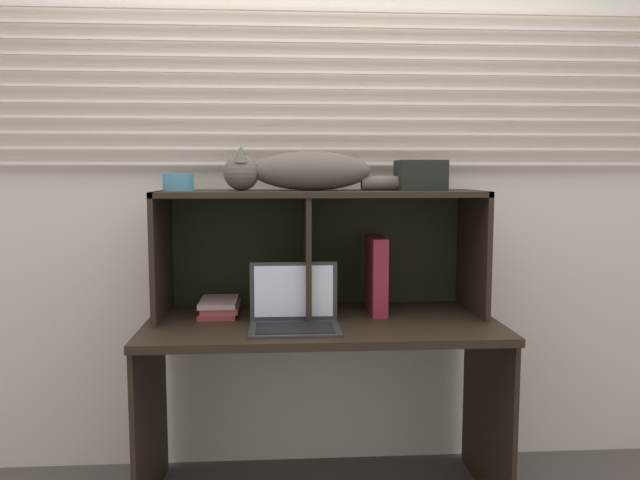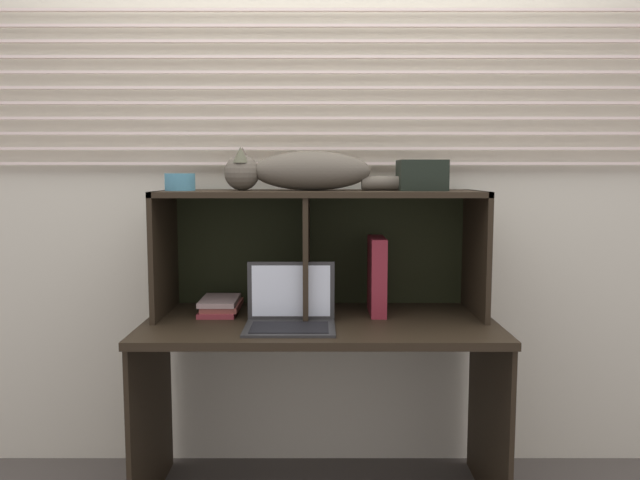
{
  "view_description": "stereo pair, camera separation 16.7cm",
  "coord_description": "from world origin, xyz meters",
  "px_view_note": "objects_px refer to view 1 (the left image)",
  "views": [
    {
      "loc": [
        -0.16,
        -2.17,
        1.28
      ],
      "look_at": [
        0.0,
        0.3,
        1.02
      ],
      "focal_mm": 35.1,
      "sensor_mm": 36.0,
      "label": 1
    },
    {
      "loc": [
        0.0,
        -2.17,
        1.28
      ],
      "look_at": [
        0.0,
        0.3,
        1.02
      ],
      "focal_mm": 35.1,
      "sensor_mm": 36.0,
      "label": 2
    }
  ],
  "objects_px": {
    "laptop": "(294,314)",
    "storage_box": "(420,175)",
    "binder_upright": "(376,275)",
    "small_basket": "(178,182)",
    "cat": "(301,171)",
    "book_stack": "(220,307)"
  },
  "relations": [
    {
      "from": "cat",
      "to": "binder_upright",
      "type": "bearing_deg",
      "value": -0.0
    },
    {
      "from": "laptop",
      "to": "small_basket",
      "type": "relative_size",
      "value": 2.77
    },
    {
      "from": "binder_upright",
      "to": "small_basket",
      "type": "xyz_separation_m",
      "value": [
        -0.78,
        0.0,
        0.37
      ]
    },
    {
      "from": "laptop",
      "to": "binder_upright",
      "type": "bearing_deg",
      "value": 33.82
    },
    {
      "from": "storage_box",
      "to": "cat",
      "type": "bearing_deg",
      "value": 180.0
    },
    {
      "from": "small_basket",
      "to": "binder_upright",
      "type": "bearing_deg",
      "value": 0.0
    },
    {
      "from": "laptop",
      "to": "storage_box",
      "type": "relative_size",
      "value": 1.78
    },
    {
      "from": "laptop",
      "to": "cat",
      "type": "bearing_deg",
      "value": 81.13
    },
    {
      "from": "binder_upright",
      "to": "small_basket",
      "type": "height_order",
      "value": "small_basket"
    },
    {
      "from": "cat",
      "to": "binder_upright",
      "type": "distance_m",
      "value": 0.51
    },
    {
      "from": "laptop",
      "to": "storage_box",
      "type": "bearing_deg",
      "value": 23.91
    },
    {
      "from": "cat",
      "to": "book_stack",
      "type": "bearing_deg",
      "value": 179.43
    },
    {
      "from": "binder_upright",
      "to": "book_stack",
      "type": "relative_size",
      "value": 1.3
    },
    {
      "from": "storage_box",
      "to": "book_stack",
      "type": "bearing_deg",
      "value": 179.77
    },
    {
      "from": "laptop",
      "to": "book_stack",
      "type": "xyz_separation_m",
      "value": [
        -0.29,
        0.23,
        -0.02
      ]
    },
    {
      "from": "cat",
      "to": "laptop",
      "type": "relative_size",
      "value": 2.37
    },
    {
      "from": "laptop",
      "to": "binder_upright",
      "type": "xyz_separation_m",
      "value": [
        0.34,
        0.23,
        0.11
      ]
    },
    {
      "from": "binder_upright",
      "to": "book_stack",
      "type": "height_order",
      "value": "binder_upright"
    },
    {
      "from": "laptop",
      "to": "book_stack",
      "type": "height_order",
      "value": "laptop"
    },
    {
      "from": "binder_upright",
      "to": "storage_box",
      "type": "xyz_separation_m",
      "value": [
        0.17,
        0.0,
        0.4
      ]
    },
    {
      "from": "cat",
      "to": "laptop",
      "type": "xyz_separation_m",
      "value": [
        -0.04,
        -0.23,
        -0.52
      ]
    },
    {
      "from": "cat",
      "to": "storage_box",
      "type": "relative_size",
      "value": 4.22
    }
  ]
}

